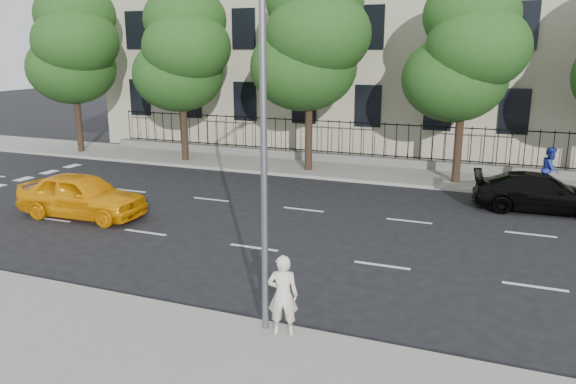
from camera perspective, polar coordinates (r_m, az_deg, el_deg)
name	(u,v)px	position (r m, az deg, el deg)	size (l,w,h in m)	color
ground	(215,278)	(15.39, -7.43, -8.62)	(120.00, 120.00, 0.00)	black
near_sidewalk	(120,347)	(12.38, -16.66, -14.82)	(60.00, 4.00, 0.15)	gray
far_sidewalk	(352,171)	(27.88, 6.50, 2.12)	(60.00, 4.00, 0.15)	gray
lane_markings	(281,226)	(19.40, -0.68, -3.52)	(49.60, 4.62, 0.01)	silver
iron_fence	(361,154)	(29.38, 7.40, 3.87)	(30.00, 0.50, 2.20)	slate
street_light	(274,91)	(11.50, -1.45, 10.20)	(0.25, 3.32, 8.05)	slate
tree_a	(74,45)	(34.44, -20.90, 13.78)	(5.71, 5.31, 9.39)	#382619
tree_b	(183,50)	(30.23, -10.64, 13.95)	(5.53, 5.12, 8.97)	#382619
tree_c	(311,38)	(27.21, 2.40, 15.34)	(5.89, 5.50, 9.80)	#382619
tree_d	(466,51)	(25.77, 17.68, 13.46)	(5.34, 4.94, 8.84)	#382619
yellow_taxi	(82,195)	(21.64, -20.22, -0.31)	(1.92, 4.76, 1.62)	#FFA409
black_sedan	(541,193)	(23.12, 24.31, -0.05)	(2.00, 4.91, 1.43)	black
woman_near	(283,295)	(11.82, -0.53, -10.42)	(0.64, 0.42, 1.76)	silver
pedestrian_far	(550,169)	(25.85, 25.10, 2.12)	(0.90, 0.70, 1.86)	navy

